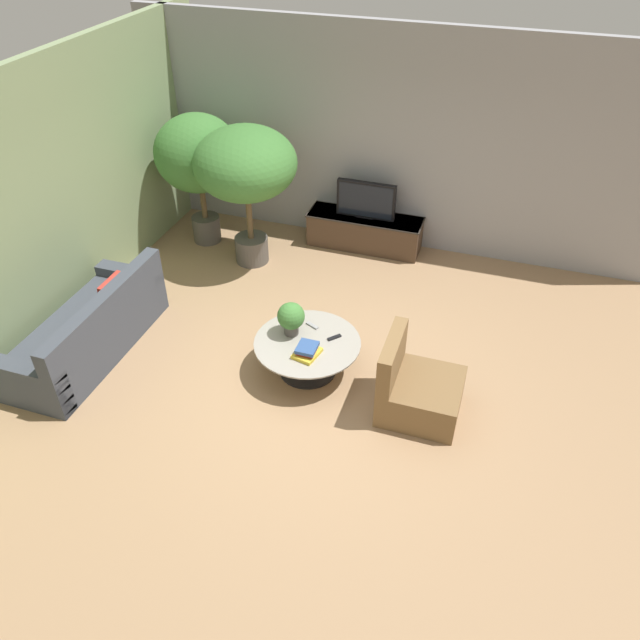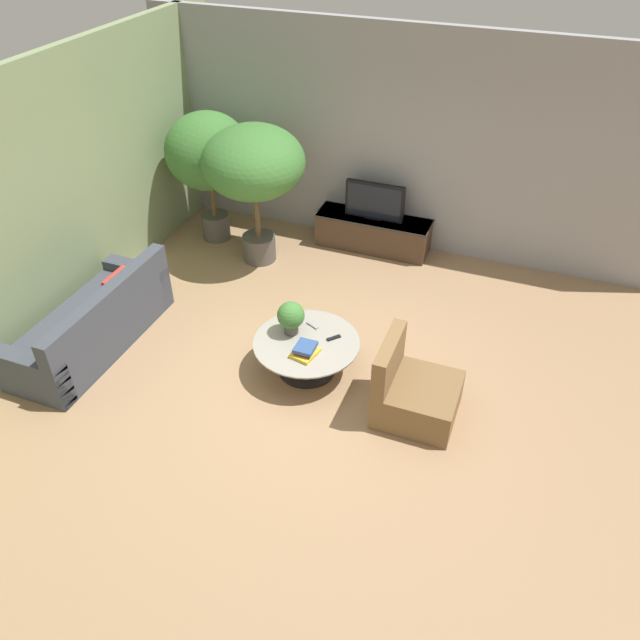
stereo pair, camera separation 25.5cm
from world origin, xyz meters
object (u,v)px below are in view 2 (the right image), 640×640
at_px(media_console, 373,232).
at_px(potted_palm_corner, 254,166).
at_px(armchair_wicker, 413,393).
at_px(potted_palm_tall, 208,154).
at_px(television, 375,201).
at_px(couch_by_wall, 94,325).
at_px(potted_plant_tabletop, 291,316).
at_px(coffee_table, 307,350).

xyz_separation_m(media_console, potted_palm_corner, (-1.39, -0.87, 1.14)).
xyz_separation_m(media_console, armchair_wicker, (1.36, -3.03, 0.02)).
bearing_deg(armchair_wicker, potted_palm_tall, 55.53).
height_order(television, couch_by_wall, television).
relative_size(media_console, potted_plant_tabletop, 4.22).
distance_m(television, potted_palm_tall, 2.38).
xyz_separation_m(media_console, coffee_table, (0.11, -2.81, 0.03)).
xyz_separation_m(armchair_wicker, potted_plant_tabletop, (-1.46, 0.31, 0.35)).
bearing_deg(potted_palm_corner, armchair_wicker, -38.12).
bearing_deg(potted_plant_tabletop, armchair_wicker, -11.97).
xyz_separation_m(couch_by_wall, potted_plant_tabletop, (2.24, 0.55, 0.34)).
bearing_deg(couch_by_wall, television, 144.45).
xyz_separation_m(couch_by_wall, potted_palm_corner, (0.94, 2.40, 1.11)).
distance_m(television, potted_palm_corner, 1.76).
bearing_deg(media_console, armchair_wicker, -65.80).
bearing_deg(potted_palm_corner, television, 31.92).
bearing_deg(media_console, potted_palm_tall, -166.29).
relative_size(coffee_table, potted_plant_tabletop, 2.99).
bearing_deg(armchair_wicker, coffee_table, 79.92).
xyz_separation_m(television, potted_plant_tabletop, (-0.10, -2.72, -0.12)).
distance_m(potted_palm_tall, potted_palm_corner, 0.92).
relative_size(armchair_wicker, potted_palm_tall, 0.46).
bearing_deg(potted_palm_corner, potted_palm_tall, 159.59).
relative_size(media_console, armchair_wicker, 1.91).
distance_m(coffee_table, couch_by_wall, 2.49).
bearing_deg(potted_palm_tall, media_console, 13.71).
height_order(coffee_table, armchair_wicker, armchair_wicker).
bearing_deg(potted_plant_tabletop, couch_by_wall, -166.13).
distance_m(media_console, potted_plant_tabletop, 2.75).
xyz_separation_m(coffee_table, potted_palm_tall, (-2.36, 2.26, 1.01)).
xyz_separation_m(couch_by_wall, potted_palm_tall, (0.09, 2.72, 1.01)).
xyz_separation_m(media_console, potted_palm_tall, (-2.25, -0.55, 1.04)).
height_order(coffee_table, potted_palm_tall, potted_palm_tall).
distance_m(media_console, couch_by_wall, 4.02).
relative_size(coffee_table, armchair_wicker, 1.35).
bearing_deg(potted_plant_tabletop, television, 87.90).
height_order(media_console, potted_palm_tall, potted_palm_tall).
distance_m(media_console, potted_palm_tall, 2.54).
xyz_separation_m(potted_palm_corner, potted_plant_tabletop, (1.29, -1.85, -0.77)).
xyz_separation_m(television, coffee_table, (0.11, -2.80, -0.45)).
bearing_deg(media_console, coffee_table, -87.66).
relative_size(media_console, potted_palm_corner, 0.86).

